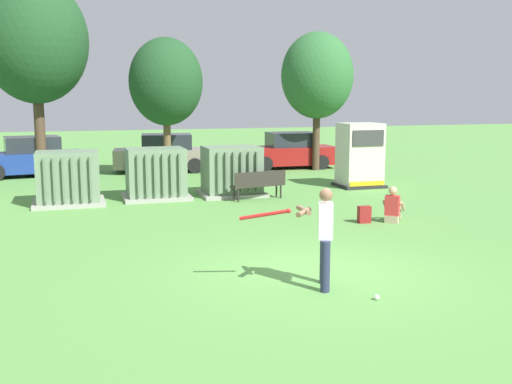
{
  "coord_description": "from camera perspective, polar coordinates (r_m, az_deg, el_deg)",
  "views": [
    {
      "loc": [
        -4.23,
        -10.11,
        3.3
      ],
      "look_at": [
        -0.06,
        3.5,
        1.0
      ],
      "focal_mm": 42.35,
      "sensor_mm": 36.0,
      "label": 1
    }
  ],
  "objects": [
    {
      "name": "tree_center_left",
      "position": [
        24.35,
        -8.51,
        10.23
      ],
      "size": [
        2.89,
        2.89,
        5.52
      ],
      "color": "brown",
      "rests_on": "ground"
    },
    {
      "name": "tree_left",
      "position": [
        25.53,
        -20.17,
        13.21
      ],
      "size": [
        4.07,
        4.07,
        7.79
      ],
      "color": "#4C3828",
      "rests_on": "ground"
    },
    {
      "name": "batter",
      "position": [
        10.38,
        6.26,
        -3.81
      ],
      "size": [
        1.57,
        0.88,
        1.74
      ],
      "color": "#282D4C",
      "rests_on": "ground"
    },
    {
      "name": "transformer_west",
      "position": [
        19.1,
        -17.34,
        1.2
      ],
      "size": [
        2.1,
        1.7,
        1.62
      ],
      "color": "#9E9B93",
      "rests_on": "ground"
    },
    {
      "name": "parked_car_right_of_center",
      "position": [
        27.47,
        3.14,
        3.84
      ],
      "size": [
        4.28,
        2.08,
        1.62
      ],
      "color": "maroon",
      "rests_on": "ground"
    },
    {
      "name": "seated_spectator",
      "position": [
        16.17,
        12.81,
        -1.47
      ],
      "size": [
        0.72,
        0.76,
        0.96
      ],
      "color": "tan",
      "rests_on": "ground"
    },
    {
      "name": "parked_car_leftmost",
      "position": [
        26.35,
        -20.55,
        3.04
      ],
      "size": [
        4.4,
        2.37,
        1.62
      ],
      "color": "navy",
      "rests_on": "ground"
    },
    {
      "name": "parked_car_left_of_center",
      "position": [
        26.53,
        -8.67,
        3.56
      ],
      "size": [
        4.38,
        2.32,
        1.62
      ],
      "color": "gray",
      "rests_on": "ground"
    },
    {
      "name": "transformer_mid_east",
      "position": [
        19.92,
        -2.31,
        1.93
      ],
      "size": [
        2.1,
        1.7,
        1.62
      ],
      "color": "#9E9B93",
      "rests_on": "ground"
    },
    {
      "name": "park_bench",
      "position": [
        19.09,
        0.28,
        0.85
      ],
      "size": [
        1.84,
        0.73,
        0.92
      ],
      "color": "#2D2823",
      "rests_on": "ground"
    },
    {
      "name": "ground_plane",
      "position": [
        11.45,
        5.48,
        -7.62
      ],
      "size": [
        96.0,
        96.0,
        0.0
      ],
      "primitive_type": "plane",
      "color": "#5B9947"
    },
    {
      "name": "sports_ball",
      "position": [
        10.14,
        11.34,
        -9.73
      ],
      "size": [
        0.09,
        0.09,
        0.09
      ],
      "primitive_type": "sphere",
      "color": "white",
      "rests_on": "ground"
    },
    {
      "name": "generator_enclosure",
      "position": [
        22.08,
        9.78,
        3.42
      ],
      "size": [
        1.6,
        1.4,
        2.3
      ],
      "color": "#262626",
      "rests_on": "ground"
    },
    {
      "name": "tree_center_right",
      "position": [
        26.71,
        5.8,
        10.85
      ],
      "size": [
        3.13,
        3.13,
        5.98
      ],
      "color": "#4C3828",
      "rests_on": "ground"
    },
    {
      "name": "backpack",
      "position": [
        15.96,
        10.17,
        -2.12
      ],
      "size": [
        0.33,
        0.28,
        0.44
      ],
      "color": "maroon",
      "rests_on": "ground"
    },
    {
      "name": "transformer_mid_west",
      "position": [
        19.54,
        -9.45,
        1.67
      ],
      "size": [
        2.1,
        1.7,
        1.62
      ],
      "color": "#9E9B93",
      "rests_on": "ground"
    }
  ]
}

